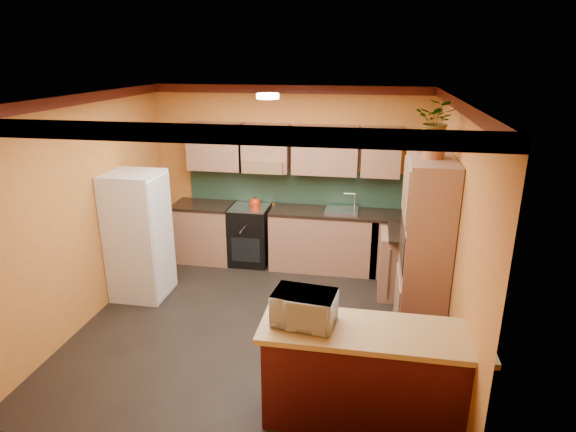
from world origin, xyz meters
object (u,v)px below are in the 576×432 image
object	(u,v)px
base_cabinets_back	(290,238)
stove	(250,235)
breakfast_bar	(369,379)
microwave	(304,308)
pantry	(424,253)
fridge	(138,236)

from	to	relation	value
base_cabinets_back	stove	size ratio (longest dim) A/B	4.01
breakfast_bar	microwave	size ratio (longest dim) A/B	3.43
stove	breakfast_bar	size ratio (longest dim) A/B	0.51
base_cabinets_back	stove	bearing A→B (deg)	-180.00
microwave	breakfast_bar	bearing A→B (deg)	6.60
pantry	microwave	world-z (taller)	pantry
pantry	microwave	xyz separation A→B (m)	(-1.12, -1.46, 0.03)
fridge	pantry	distance (m)	3.63
fridge	breakfast_bar	xyz separation A→B (m)	(3.06, -1.90, -0.41)
fridge	pantry	xyz separation A→B (m)	(3.60, -0.44, 0.20)
base_cabinets_back	microwave	size ratio (longest dim) A/B	6.96
stove	pantry	size ratio (longest dim) A/B	0.43
breakfast_bar	microwave	world-z (taller)	microwave
stove	pantry	world-z (taller)	pantry
fridge	stove	bearing A→B (deg)	47.64
breakfast_bar	pantry	bearing A→B (deg)	69.84
fridge	microwave	world-z (taller)	fridge
fridge	pantry	size ratio (longest dim) A/B	0.81
stove	pantry	distance (m)	3.03
fridge	pantry	world-z (taller)	pantry
base_cabinets_back	breakfast_bar	world-z (taller)	same
base_cabinets_back	pantry	size ratio (longest dim) A/B	1.74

